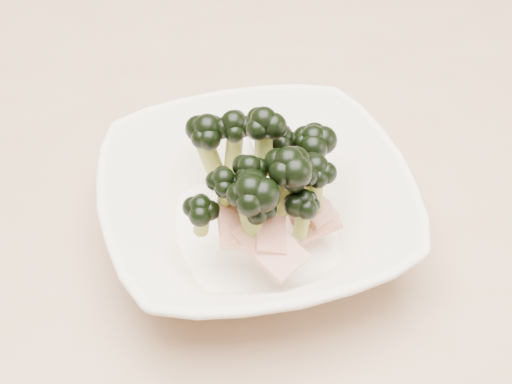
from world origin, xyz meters
TOP-DOWN VIEW (x-y plane):
  - dining_table at (0.00, 0.00)m, footprint 1.20×0.80m
  - broccoli_dish at (0.05, -0.08)m, footprint 0.32×0.32m

SIDE VIEW (x-z plane):
  - dining_table at x=0.00m, z-range 0.28..1.03m
  - broccoli_dish at x=0.05m, z-range 0.72..0.85m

